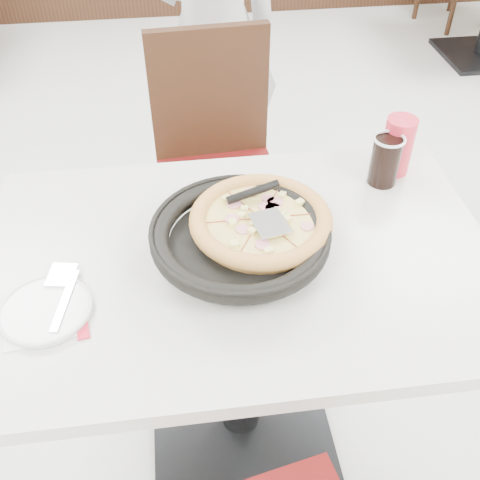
{
  "coord_description": "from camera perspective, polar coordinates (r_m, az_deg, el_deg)",
  "views": [
    {
      "loc": [
        -0.28,
        -1.03,
        1.65
      ],
      "look_at": [
        -0.16,
        -0.09,
        0.8
      ],
      "focal_mm": 42.0,
      "sensor_mm": 36.0,
      "label": 1
    }
  ],
  "objects": [
    {
      "name": "floor",
      "position": [
        1.97,
        4.36,
        -15.22
      ],
      "size": [
        7.0,
        7.0,
        0.0
      ],
      "primitive_type": "plane",
      "color": "#B4B4AF",
      "rests_on": "ground"
    },
    {
      "name": "main_table",
      "position": [
        1.59,
        0.05,
        -11.2
      ],
      "size": [
        1.23,
        0.84,
        0.75
      ],
      "primitive_type": null,
      "rotation": [
        0.0,
        0.0,
        0.03
      ],
      "color": "silver",
      "rests_on": "floor"
    },
    {
      "name": "chair_far",
      "position": [
        2.01,
        -2.01,
        6.15
      ],
      "size": [
        0.45,
        0.45,
        0.95
      ],
      "primitive_type": null,
      "rotation": [
        0.0,
        0.0,
        3.21
      ],
      "color": "black",
      "rests_on": "floor"
    },
    {
      "name": "trivet",
      "position": [
        1.33,
        3.09,
        0.19
      ],
      "size": [
        0.13,
        0.13,
        0.04
      ],
      "primitive_type": "cylinder",
      "rotation": [
        0.0,
        0.0,
        0.03
      ],
      "color": "black",
      "rests_on": "main_table"
    },
    {
      "name": "pizza_pan",
      "position": [
        1.28,
        0.0,
        -0.27
      ],
      "size": [
        0.34,
        0.34,
        0.01
      ],
      "primitive_type": "cylinder",
      "rotation": [
        0.0,
        0.0,
        0.03
      ],
      "color": "black",
      "rests_on": "trivet"
    },
    {
      "name": "pizza",
      "position": [
        1.3,
        2.11,
        1.49
      ],
      "size": [
        0.3,
        0.3,
        0.02
      ],
      "primitive_type": "cylinder",
      "rotation": [
        0.0,
        0.0,
        0.03
      ],
      "color": "#CC893B",
      "rests_on": "pizza_pan"
    },
    {
      "name": "pizza_server",
      "position": [
        1.25,
        3.06,
        1.73
      ],
      "size": [
        0.09,
        0.11,
        0.0
      ],
      "primitive_type": "cube",
      "rotation": [
        0.0,
        0.0,
        0.21
      ],
      "color": "silver",
      "rests_on": "pizza"
    },
    {
      "name": "napkin",
      "position": [
        1.25,
        -19.31,
        -7.06
      ],
      "size": [
        0.19,
        0.19,
        0.0
      ],
      "primitive_type": "cube",
      "rotation": [
        0.0,
        0.0,
        0.17
      ],
      "color": "white",
      "rests_on": "main_table"
    },
    {
      "name": "side_plate",
      "position": [
        1.25,
        -19.12,
        -6.77
      ],
      "size": [
        0.2,
        0.2,
        0.01
      ],
      "primitive_type": "cylinder",
      "rotation": [
        0.0,
        0.0,
        0.03
      ],
      "color": "silver",
      "rests_on": "napkin"
    },
    {
      "name": "fork",
      "position": [
        1.24,
        -17.34,
        -5.82
      ],
      "size": [
        0.05,
        0.17,
        0.0
      ],
      "primitive_type": "cube",
      "rotation": [
        0.0,
        0.0,
        -0.18
      ],
      "color": "silver",
      "rests_on": "side_plate"
    },
    {
      "name": "cola_glass",
      "position": [
        1.54,
        14.51,
        7.7
      ],
      "size": [
        0.08,
        0.08,
        0.13
      ],
      "primitive_type": "cylinder",
      "rotation": [
        0.0,
        0.0,
        0.03
      ],
      "color": "black",
      "rests_on": "main_table"
    },
    {
      "name": "red_cup",
      "position": [
        1.59,
        15.71,
        9.22
      ],
      "size": [
        0.08,
        0.08,
        0.16
      ],
      "primitive_type": "cylinder",
      "rotation": [
        0.0,
        0.0,
        0.03
      ],
      "color": "red",
      "rests_on": "main_table"
    },
    {
      "name": "diner_person",
      "position": [
        2.3,
        -2.83,
        20.28
      ],
      "size": [
        0.67,
        0.54,
        1.6
      ],
      "primitive_type": "imported",
      "rotation": [
        0.0,
        0.0,
        3.45
      ],
      "color": "#B3B1B7",
      "rests_on": "floor"
    }
  ]
}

